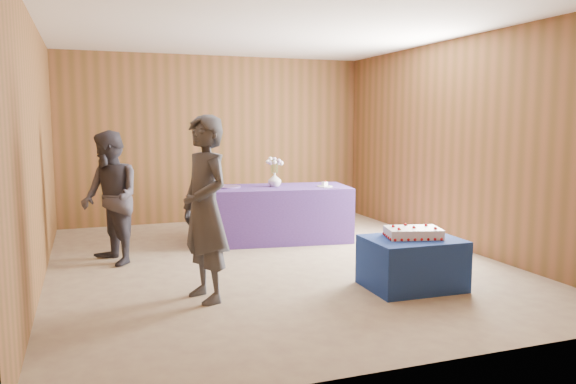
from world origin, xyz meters
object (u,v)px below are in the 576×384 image
sheet_cake (413,233)px  vase (275,180)px  guest_left (205,209)px  guest_right (110,198)px  cake_table (412,263)px  serving_table (275,214)px

sheet_cake → vase: size_ratio=3.29×
vase → guest_left: (-1.43, -2.27, 0.01)m
guest_right → cake_table: bearing=32.7°
serving_table → guest_left: size_ratio=1.17×
vase → guest_left: bearing=-122.2°
cake_table → sheet_cake: sheet_cake is taller
vase → serving_table: bearing=-76.8°
guest_right → serving_table: bearing=83.3°
serving_table → guest_left: 2.71m
vase → guest_left: 2.68m
vase → guest_right: guest_right is taller
guest_left → guest_right: (-0.76, 1.67, -0.08)m
vase → guest_right: 2.27m
guest_right → sheet_cake: bearing=33.5°
guest_left → guest_right: size_ratio=1.10×
guest_left → serving_table: bearing=130.9°
cake_table → guest_left: guest_left is taller
guest_left → guest_right: guest_left is taller
serving_table → vase: size_ratio=10.55×
cake_table → guest_right: size_ratio=0.58×
sheet_cake → cake_table: bearing=-111.4°
vase → cake_table: bearing=-77.6°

